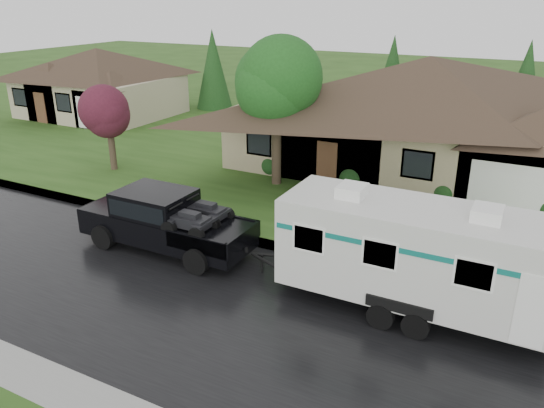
{
  "coord_description": "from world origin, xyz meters",
  "views": [
    {
      "loc": [
        7.38,
        -13.07,
        8.52
      ],
      "look_at": [
        -0.47,
        2.0,
        1.79
      ],
      "focal_mm": 35.0,
      "sensor_mm": 36.0,
      "label": 1
    }
  ],
  "objects": [
    {
      "name": "ground",
      "position": [
        0.0,
        0.0,
        0.0
      ],
      "size": [
        140.0,
        140.0,
        0.0
      ],
      "primitive_type": "plane",
      "color": "#274A17",
      "rests_on": "ground"
    },
    {
      "name": "road",
      "position": [
        0.0,
        -2.0,
        0.01
      ],
      "size": [
        140.0,
        8.0,
        0.01
      ],
      "primitive_type": "cube",
      "color": "black",
      "rests_on": "ground"
    },
    {
      "name": "curb",
      "position": [
        0.0,
        2.25,
        0.07
      ],
      "size": [
        140.0,
        0.5,
        0.15
      ],
      "primitive_type": "cube",
      "color": "gray",
      "rests_on": "ground"
    },
    {
      "name": "lawn",
      "position": [
        0.0,
        15.0,
        0.07
      ],
      "size": [
        140.0,
        26.0,
        0.15
      ],
      "primitive_type": "cube",
      "color": "#274A17",
      "rests_on": "ground"
    },
    {
      "name": "house_main",
      "position": [
        2.29,
        13.84,
        3.59
      ],
      "size": [
        19.44,
        10.8,
        6.9
      ],
      "color": "tan",
      "rests_on": "lawn"
    },
    {
      "name": "house_far",
      "position": [
        -21.78,
        15.85,
        2.97
      ],
      "size": [
        10.8,
        8.64,
        5.8
      ],
      "color": "tan",
      "rests_on": "lawn"
    },
    {
      "name": "tree_left_green",
      "position": [
        -3.45,
        8.18,
        4.84
      ],
      "size": [
        4.08,
        4.08,
        6.76
      ],
      "color": "#382B1E",
      "rests_on": "lawn"
    },
    {
      "name": "tree_red",
      "position": [
        -11.84,
        6.26,
        3.05
      ],
      "size": [
        2.53,
        2.53,
        4.18
      ],
      "color": "#382B1E",
      "rests_on": "lawn"
    },
    {
      "name": "shrub_row",
      "position": [
        2.0,
        9.3,
        0.65
      ],
      "size": [
        13.6,
        1.0,
        1.0
      ],
      "color": "#143814",
      "rests_on": "lawn"
    },
    {
      "name": "pickup_truck",
      "position": [
        -4.01,
        0.44,
        1.14
      ],
      "size": [
        6.37,
        2.42,
        2.12
      ],
      "color": "black",
      "rests_on": "ground"
    },
    {
      "name": "travel_trailer",
      "position": [
        4.81,
        0.44,
        1.87
      ],
      "size": [
        7.85,
        2.76,
        3.52
      ],
      "color": "silver",
      "rests_on": "ground"
    }
  ]
}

